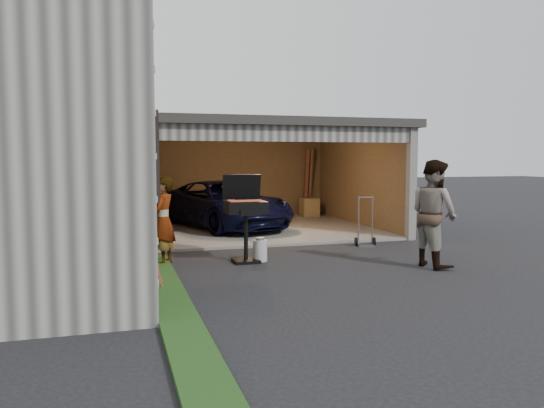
{
  "coord_description": "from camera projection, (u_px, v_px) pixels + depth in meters",
  "views": [
    {
      "loc": [
        -2.97,
        -7.67,
        1.99
      ],
      "look_at": [
        -0.23,
        1.47,
        1.15
      ],
      "focal_mm": 35.0,
      "sensor_mm": 36.0,
      "label": 1
    }
  ],
  "objects": [
    {
      "name": "hand_truck",
      "position": [
        366.0,
        236.0,
        11.94
      ],
      "size": [
        0.49,
        0.43,
        1.12
      ],
      "rotation": [
        0.0,
        0.0,
        -0.27
      ],
      "color": "slate",
      "rests_on": "ground"
    },
    {
      "name": "woman",
      "position": [
        164.0,
        221.0,
        9.77
      ],
      "size": [
        0.61,
        0.71,
        1.64
      ],
      "primitive_type": "imported",
      "rotation": [
        0.0,
        0.0,
        -1.99
      ],
      "color": "silver",
      "rests_on": "ground"
    },
    {
      "name": "plywood_panel",
      "position": [
        153.0,
        253.0,
        8.31
      ],
      "size": [
        0.25,
        0.9,
        0.99
      ],
      "primitive_type": "cube",
      "rotation": [
        0.0,
        -0.21,
        0.0
      ],
      "color": "#582F1E",
      "rests_on": "ground"
    },
    {
      "name": "bbq_grill",
      "position": [
        245.0,
        210.0,
        10.04
      ],
      "size": [
        0.75,
        0.66,
        1.66
      ],
      "color": "black",
      "rests_on": "ground"
    },
    {
      "name": "ground",
      "position": [
        313.0,
        284.0,
        8.35
      ],
      "size": [
        80.0,
        80.0,
        0.0
      ],
      "primitive_type": "plane",
      "color": "black",
      "rests_on": "ground"
    },
    {
      "name": "groundcover_strip",
      "position": [
        176.0,
        312.0,
        6.75
      ],
      "size": [
        0.5,
        8.0,
        0.06
      ],
      "primitive_type": "cube",
      "color": "#193814",
      "rests_on": "ground"
    },
    {
      "name": "propane_tank",
      "position": [
        260.0,
        251.0,
        10.18
      ],
      "size": [
        0.35,
        0.35,
        0.41
      ],
      "primitive_type": "cylinder",
      "rotation": [
        0.0,
        0.0,
        0.34
      ],
      "color": "#B5B6B1",
      "rests_on": "ground"
    },
    {
      "name": "garage",
      "position": [
        251.0,
        162.0,
        14.88
      ],
      "size": [
        6.8,
        6.3,
        2.9
      ],
      "color": "#605E59",
      "rests_on": "ground"
    },
    {
      "name": "minivan",
      "position": [
        224.0,
        206.0,
        14.65
      ],
      "size": [
        3.46,
        5.06,
        1.29
      ],
      "primitive_type": "imported",
      "rotation": [
        0.0,
        0.0,
        0.32
      ],
      "color": "black",
      "rests_on": "ground"
    },
    {
      "name": "man",
      "position": [
        434.0,
        213.0,
        9.63
      ],
      "size": [
        0.85,
        1.03,
        1.95
      ],
      "primitive_type": "imported",
      "rotation": [
        0.0,
        0.0,
        1.69
      ],
      "color": "#4B241D",
      "rests_on": "ground"
    }
  ]
}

